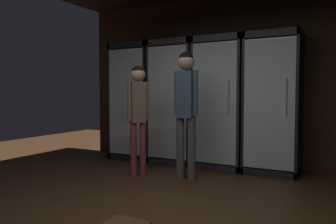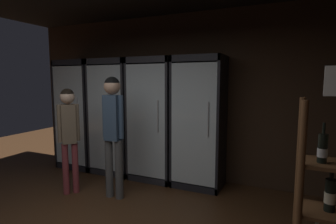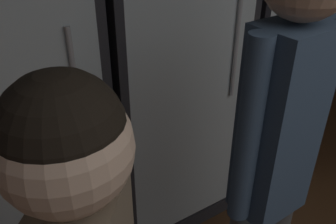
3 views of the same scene
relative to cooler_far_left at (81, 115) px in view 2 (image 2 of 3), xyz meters
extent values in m
cube|color=#382619|center=(1.94, 0.29, 0.39)|extent=(6.00, 0.06, 2.80)
cube|color=black|center=(0.00, 0.22, 0.02)|extent=(0.77, 0.04, 2.06)
cube|color=black|center=(-0.37, -0.04, 0.02)|extent=(0.04, 0.57, 2.06)
cube|color=black|center=(0.37, -0.04, 0.02)|extent=(0.04, 0.57, 2.06)
cube|color=black|center=(0.00, -0.04, 1.00)|extent=(0.77, 0.57, 0.10)
cube|color=black|center=(0.00, -0.04, -0.96)|extent=(0.77, 0.57, 0.10)
cube|color=white|center=(0.00, 0.19, 0.02)|extent=(0.69, 0.02, 1.82)
cube|color=silver|center=(0.00, -0.32, 0.02)|extent=(0.69, 0.02, 1.82)
cylinder|color=#B2B2B7|center=(0.23, -0.35, 0.12)|extent=(0.02, 0.02, 0.50)
cube|color=silver|center=(0.00, -0.04, -0.89)|extent=(0.67, 0.49, 0.02)
cylinder|color=gray|center=(-0.18, -0.09, -0.78)|extent=(0.06, 0.06, 0.20)
cylinder|color=gray|center=(-0.18, -0.09, -0.64)|extent=(0.02, 0.02, 0.09)
cylinder|color=#B2332D|center=(-0.18, -0.09, -0.78)|extent=(0.07, 0.07, 0.06)
cylinder|color=#9EAD99|center=(0.16, 0.00, -0.78)|extent=(0.07, 0.07, 0.21)
cylinder|color=#9EAD99|center=(0.16, 0.00, -0.63)|extent=(0.03, 0.03, 0.09)
cylinder|color=white|center=(0.16, 0.00, -0.79)|extent=(0.08, 0.08, 0.06)
cube|color=silver|center=(0.00, -0.04, -0.44)|extent=(0.67, 0.49, 0.02)
cylinder|color=gray|center=(-0.22, -0.07, -0.33)|extent=(0.08, 0.08, 0.20)
cylinder|color=gray|center=(-0.22, -0.07, -0.19)|extent=(0.02, 0.02, 0.08)
cylinder|color=#B2332D|center=(-0.22, -0.07, -0.32)|extent=(0.08, 0.08, 0.06)
cylinder|color=black|center=(0.00, -0.07, -0.33)|extent=(0.07, 0.07, 0.21)
cylinder|color=black|center=(0.00, -0.07, -0.19)|extent=(0.02, 0.02, 0.06)
cylinder|color=white|center=(0.00, -0.07, -0.34)|extent=(0.07, 0.07, 0.06)
cylinder|color=#9EAD99|center=(0.23, -0.06, -0.31)|extent=(0.08, 0.08, 0.23)
cylinder|color=#9EAD99|center=(0.23, -0.06, -0.16)|extent=(0.03, 0.03, 0.07)
cylinder|color=#2D2D33|center=(0.23, -0.06, -0.33)|extent=(0.08, 0.08, 0.09)
cube|color=silver|center=(0.00, -0.04, 0.02)|extent=(0.67, 0.49, 0.02)
cylinder|color=#336B38|center=(-0.24, -0.04, 0.12)|extent=(0.07, 0.07, 0.20)
cylinder|color=#336B38|center=(-0.24, -0.04, 0.27)|extent=(0.02, 0.02, 0.09)
cylinder|color=tan|center=(-0.24, -0.04, 0.10)|extent=(0.07, 0.07, 0.07)
cylinder|color=brown|center=(-0.08, -0.06, 0.14)|extent=(0.07, 0.07, 0.23)
cylinder|color=brown|center=(-0.08, -0.06, 0.28)|extent=(0.02, 0.02, 0.06)
cylinder|color=white|center=(-0.08, -0.06, 0.11)|extent=(0.07, 0.07, 0.09)
cylinder|color=#9EAD99|center=(0.09, 0.00, 0.14)|extent=(0.07, 0.07, 0.24)
cylinder|color=#9EAD99|center=(0.09, 0.00, 0.29)|extent=(0.03, 0.03, 0.06)
cylinder|color=#2D2D33|center=(0.09, 0.00, 0.11)|extent=(0.08, 0.08, 0.07)
cylinder|color=#336B38|center=(0.25, -0.05, 0.13)|extent=(0.07, 0.07, 0.20)
cylinder|color=#336B38|center=(0.25, -0.05, 0.27)|extent=(0.03, 0.03, 0.08)
cylinder|color=white|center=(0.25, -0.05, 0.11)|extent=(0.07, 0.07, 0.05)
cube|color=silver|center=(0.00, -0.04, 0.47)|extent=(0.67, 0.49, 0.02)
cylinder|color=#336B38|center=(-0.16, 0.00, 0.58)|extent=(0.07, 0.07, 0.20)
cylinder|color=#336B38|center=(-0.16, 0.00, 0.72)|extent=(0.03, 0.03, 0.08)
cylinder|color=tan|center=(-0.16, 0.00, 0.55)|extent=(0.08, 0.08, 0.06)
cylinder|color=#194723|center=(0.16, -0.01, 0.57)|extent=(0.06, 0.06, 0.19)
cylinder|color=#194723|center=(0.16, -0.01, 0.70)|extent=(0.02, 0.02, 0.08)
cylinder|color=#2D2D33|center=(0.16, -0.01, 0.56)|extent=(0.06, 0.06, 0.07)
cube|color=#2B2B30|center=(0.80, 0.22, 0.02)|extent=(0.77, 0.04, 2.06)
cube|color=#2B2B30|center=(0.44, -0.04, 0.02)|extent=(0.04, 0.57, 2.06)
cube|color=#2B2B30|center=(1.17, -0.04, 0.02)|extent=(0.04, 0.57, 2.06)
cube|color=#2B2B30|center=(0.80, -0.04, 1.00)|extent=(0.77, 0.57, 0.10)
cube|color=#2B2B30|center=(0.80, -0.04, -0.96)|extent=(0.77, 0.57, 0.10)
cube|color=white|center=(0.80, 0.19, 0.02)|extent=(0.69, 0.02, 1.82)
cube|color=silver|center=(0.80, -0.32, 0.02)|extent=(0.69, 0.02, 1.82)
cylinder|color=#B2B2B7|center=(1.04, -0.35, 0.12)|extent=(0.02, 0.02, 0.50)
cube|color=silver|center=(0.80, -0.04, -0.89)|extent=(0.67, 0.49, 0.02)
cylinder|color=#194723|center=(0.56, -0.09, -0.77)|extent=(0.08, 0.08, 0.22)
cylinder|color=#194723|center=(0.56, -0.09, -0.63)|extent=(0.02, 0.02, 0.06)
cylinder|color=#B2332D|center=(0.56, -0.09, -0.78)|extent=(0.08, 0.08, 0.06)
cylinder|color=black|center=(0.73, -0.03, -0.76)|extent=(0.07, 0.07, 0.24)
cylinder|color=black|center=(0.73, -0.03, -0.61)|extent=(0.02, 0.02, 0.07)
cylinder|color=#2D2D33|center=(0.73, -0.03, -0.77)|extent=(0.07, 0.07, 0.08)
cylinder|color=#194723|center=(0.90, -0.09, -0.77)|extent=(0.08, 0.08, 0.22)
cylinder|color=#194723|center=(0.90, -0.09, -0.62)|extent=(0.03, 0.03, 0.09)
cylinder|color=#B2332D|center=(0.90, -0.09, -0.77)|extent=(0.08, 0.08, 0.08)
cylinder|color=black|center=(1.07, -0.04, -0.78)|extent=(0.07, 0.07, 0.21)
cylinder|color=black|center=(1.07, -0.04, -0.63)|extent=(0.02, 0.02, 0.09)
cylinder|color=white|center=(1.07, -0.04, -0.81)|extent=(0.07, 0.07, 0.08)
cube|color=silver|center=(0.80, -0.04, -0.29)|extent=(0.67, 0.49, 0.02)
cylinder|color=#9EAD99|center=(0.55, -0.01, -0.18)|extent=(0.07, 0.07, 0.19)
cylinder|color=#9EAD99|center=(0.55, -0.01, -0.06)|extent=(0.02, 0.02, 0.07)
cylinder|color=#2D2D33|center=(0.55, -0.01, -0.18)|extent=(0.07, 0.07, 0.07)
cylinder|color=black|center=(0.73, 0.00, -0.18)|extent=(0.07, 0.07, 0.20)
cylinder|color=black|center=(0.73, 0.00, -0.03)|extent=(0.03, 0.03, 0.10)
cylinder|color=white|center=(0.73, 0.00, -0.20)|extent=(0.08, 0.08, 0.05)
cylinder|color=#336B38|center=(0.88, 0.00, -0.18)|extent=(0.08, 0.08, 0.20)
cylinder|color=#336B38|center=(0.88, 0.00, -0.05)|extent=(0.03, 0.03, 0.07)
cylinder|color=#2D2D33|center=(0.88, 0.00, -0.18)|extent=(0.08, 0.08, 0.07)
cylinder|color=#194723|center=(1.05, -0.01, -0.18)|extent=(0.06, 0.06, 0.21)
cylinder|color=#194723|center=(1.05, -0.01, -0.04)|extent=(0.02, 0.02, 0.06)
cylinder|color=white|center=(1.05, -0.01, -0.19)|extent=(0.06, 0.06, 0.08)
cube|color=silver|center=(0.80, -0.04, 0.32)|extent=(0.67, 0.49, 0.02)
cylinder|color=#336B38|center=(0.56, -0.05, 0.44)|extent=(0.07, 0.07, 0.22)
cylinder|color=#336B38|center=(0.56, -0.05, 0.60)|extent=(0.02, 0.02, 0.10)
cylinder|color=#2D2D33|center=(0.56, -0.05, 0.43)|extent=(0.08, 0.08, 0.07)
cylinder|color=#9EAD99|center=(0.72, -0.06, 0.42)|extent=(0.07, 0.07, 0.19)
cylinder|color=#9EAD99|center=(0.72, -0.06, 0.56)|extent=(0.03, 0.03, 0.09)
cylinder|color=#2D2D33|center=(0.72, -0.06, 0.42)|extent=(0.07, 0.07, 0.07)
cylinder|color=black|center=(0.88, -0.03, 0.43)|extent=(0.07, 0.07, 0.21)
cylinder|color=black|center=(0.88, -0.03, 0.57)|extent=(0.02, 0.02, 0.06)
cylinder|color=tan|center=(0.88, -0.03, 0.42)|extent=(0.07, 0.07, 0.08)
cylinder|color=black|center=(1.07, -0.03, 0.43)|extent=(0.08, 0.08, 0.21)
cylinder|color=black|center=(1.07, -0.03, 0.57)|extent=(0.03, 0.03, 0.07)
cylinder|color=beige|center=(1.07, -0.03, 0.43)|extent=(0.08, 0.08, 0.08)
cube|color=#2B2B30|center=(1.61, 0.22, 0.02)|extent=(0.77, 0.04, 2.06)
cube|color=#2B2B30|center=(1.24, -0.04, 0.02)|extent=(0.04, 0.57, 2.06)
cube|color=#2B2B30|center=(1.98, -0.04, 0.02)|extent=(0.04, 0.57, 2.06)
cube|color=#2B2B30|center=(1.61, -0.04, 1.00)|extent=(0.77, 0.57, 0.10)
cube|color=#2B2B30|center=(1.61, -0.04, -0.96)|extent=(0.77, 0.57, 0.10)
cube|color=white|center=(1.61, 0.19, 0.02)|extent=(0.69, 0.02, 1.82)
cube|color=silver|center=(1.61, -0.32, 0.02)|extent=(0.69, 0.02, 1.82)
cylinder|color=#B2B2B7|center=(1.84, -0.35, 0.12)|extent=(0.02, 0.02, 0.50)
cube|color=silver|center=(1.61, -0.04, -0.89)|extent=(0.67, 0.49, 0.02)
cylinder|color=gray|center=(1.36, -0.07, -0.78)|extent=(0.06, 0.06, 0.21)
cylinder|color=gray|center=(1.36, -0.07, -0.63)|extent=(0.02, 0.02, 0.08)
cylinder|color=#2D2D33|center=(1.36, -0.07, -0.77)|extent=(0.07, 0.07, 0.06)
cylinder|color=#336B38|center=(1.53, -0.05, -0.76)|extent=(0.08, 0.08, 0.24)
cylinder|color=#336B38|center=(1.53, -0.05, -0.60)|extent=(0.03, 0.03, 0.09)
cylinder|color=#B2332D|center=(1.53, -0.05, -0.79)|extent=(0.08, 0.08, 0.08)
cylinder|color=#336B38|center=(1.69, -0.05, -0.78)|extent=(0.07, 0.07, 0.21)
cylinder|color=#336B38|center=(1.69, -0.05, -0.63)|extent=(0.02, 0.02, 0.10)
cylinder|color=#2D2D33|center=(1.69, -0.05, -0.79)|extent=(0.08, 0.08, 0.07)
cylinder|color=#9EAD99|center=(1.87, -0.03, -0.78)|extent=(0.07, 0.07, 0.20)
cylinder|color=#9EAD99|center=(1.87, -0.03, -0.63)|extent=(0.02, 0.02, 0.09)
cylinder|color=white|center=(1.87, -0.03, -0.79)|extent=(0.07, 0.07, 0.08)
cube|color=silver|center=(1.61, -0.04, -0.44)|extent=(0.67, 0.49, 0.02)
cylinder|color=gray|center=(1.44, -0.03, -0.32)|extent=(0.07, 0.07, 0.22)
cylinder|color=gray|center=(1.44, -0.03, -0.16)|extent=(0.03, 0.03, 0.08)
cylinder|color=white|center=(1.44, -0.03, -0.33)|extent=(0.08, 0.08, 0.07)
cylinder|color=#336B38|center=(1.78, 0.00, -0.32)|extent=(0.07, 0.07, 0.21)
cylinder|color=#336B38|center=(1.78, 0.00, -0.18)|extent=(0.02, 0.02, 0.07)
cylinder|color=#B2332D|center=(1.78, 0.00, -0.33)|extent=(0.07, 0.07, 0.05)
cube|color=silver|center=(1.61, -0.04, 0.02)|extent=(0.67, 0.49, 0.02)
cylinder|color=#9EAD99|center=(1.38, -0.04, 0.12)|extent=(0.08, 0.08, 0.20)
cylinder|color=#9EAD99|center=(1.38, -0.04, 0.27)|extent=(0.03, 0.03, 0.09)
cylinder|color=#B2332D|center=(1.38, -0.04, 0.12)|extent=(0.08, 0.08, 0.05)
cylinder|color=#336B38|center=(1.61, -0.02, 0.13)|extent=(0.07, 0.07, 0.20)
cylinder|color=#336B38|center=(1.61, -0.02, 0.26)|extent=(0.03, 0.03, 0.08)
cylinder|color=#2D2D33|center=(1.61, -0.02, 0.10)|extent=(0.07, 0.07, 0.07)
cylinder|color=gray|center=(1.84, -0.02, 0.13)|extent=(0.07, 0.07, 0.21)
cylinder|color=gray|center=(1.84, -0.02, 0.28)|extent=(0.02, 0.02, 0.09)
cylinder|color=white|center=(1.84, -0.02, 0.12)|extent=(0.08, 0.08, 0.07)
cube|color=silver|center=(1.61, -0.04, 0.47)|extent=(0.67, 0.49, 0.02)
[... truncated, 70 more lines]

